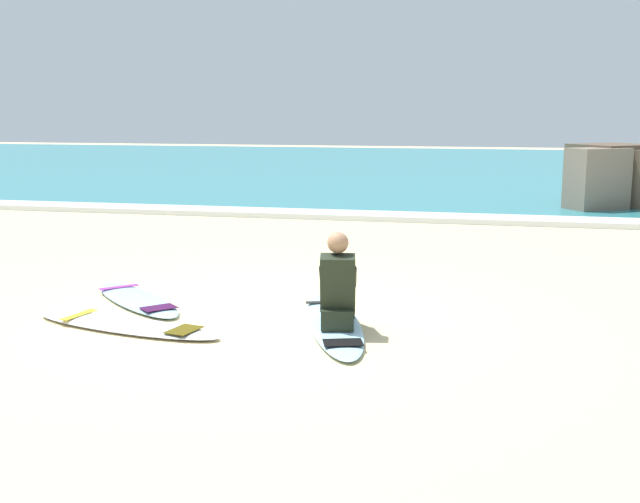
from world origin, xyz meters
The scene contains 8 objects.
ground_plane centered at (0.00, 0.00, 0.00)m, with size 80.00×80.00×0.00m, color beige.
sea centered at (0.00, 21.66, 0.05)m, with size 80.00×28.00×0.10m, color teal.
breaking_foam centered at (0.00, 7.96, 0.06)m, with size 80.00×0.90×0.11m, color white.
surfboard_main centered at (0.84, -0.13, 0.04)m, with size 1.28×2.62×0.08m.
surfer_seated centered at (0.92, -0.35, 0.44)m, with size 0.46×0.75×0.95m.
surfboard_spare_near centered at (-1.20, -0.69, 0.04)m, with size 2.28×1.00×0.08m.
surfboard_spare_far centered at (-1.59, 0.36, 0.04)m, with size 1.84×1.77×0.08m.
rock_outcrop_distant centered at (5.05, 10.37, 0.70)m, with size 2.95×2.56×1.44m.
Camera 1 is at (2.44, -7.81, 2.19)m, focal length 44.29 mm.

